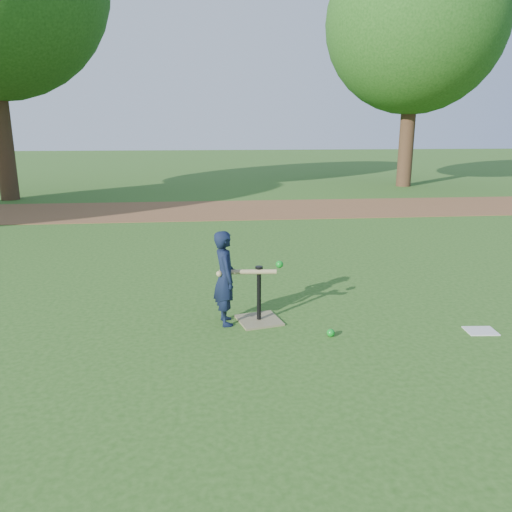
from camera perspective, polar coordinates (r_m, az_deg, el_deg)
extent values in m
plane|color=#285116|center=(5.35, -0.35, -7.81)|extent=(80.00, 80.00, 0.00)
cube|color=brown|center=(12.60, -3.75, 5.30)|extent=(24.00, 3.00, 0.01)
imported|color=black|center=(5.23, -3.55, -2.52)|extent=(0.29, 0.40, 1.01)
sphere|color=#0C891C|center=(5.10, 8.54, -8.67)|extent=(0.08, 0.08, 0.08)
cube|color=silver|center=(5.66, 24.29, -7.81)|extent=(0.32, 0.25, 0.01)
cube|color=olive|center=(5.43, 0.33, -7.34)|extent=(0.52, 0.52, 0.02)
cylinder|color=black|center=(5.33, 0.34, -4.46)|extent=(0.05, 0.05, 0.55)
cylinder|color=black|center=(5.24, 0.34, -1.51)|extent=(0.08, 0.08, 0.06)
cylinder|color=tan|center=(5.22, -0.94, -1.83)|extent=(0.60, 0.10, 0.05)
sphere|color=tan|center=(5.16, -4.22, -2.05)|extent=(0.06, 0.06, 0.06)
sphere|color=#0C891C|center=(5.34, 2.70, -0.96)|extent=(0.08, 0.08, 0.08)
cylinder|color=#382316|center=(15.91, -27.00, 12.58)|extent=(0.50, 0.50, 3.80)
cylinder|color=#382316|center=(18.31, 16.85, 12.99)|extent=(0.50, 0.50, 3.42)
sphere|color=#285B19|center=(18.59, 17.74, 24.10)|extent=(5.80, 5.80, 5.80)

